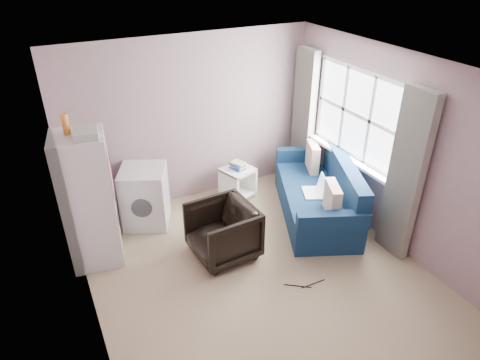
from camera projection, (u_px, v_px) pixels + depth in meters
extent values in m
cube|color=#937C60|center=(258.00, 274.00, 5.26)|extent=(3.80, 4.20, 0.02)
cube|color=silver|center=(264.00, 70.00, 4.02)|extent=(3.80, 4.20, 0.02)
cube|color=gray|center=(191.00, 121.00, 6.28)|extent=(3.80, 0.02, 2.50)
cube|color=gray|center=(407.00, 320.00, 3.00)|extent=(3.80, 0.02, 2.50)
cube|color=gray|center=(78.00, 233.00, 3.89)|extent=(0.02, 4.20, 2.50)
cube|color=gray|center=(393.00, 151.00, 5.39)|extent=(0.02, 4.20, 2.50)
cube|color=white|center=(357.00, 115.00, 5.80)|extent=(0.01, 1.60, 1.20)
imported|color=black|center=(223.00, 229.00, 5.39)|extent=(0.76, 0.80, 0.79)
cube|color=silver|center=(89.00, 201.00, 5.09)|extent=(0.67, 0.67, 1.72)
cube|color=#38373D|center=(117.00, 212.00, 5.28)|extent=(0.10, 0.54, 0.02)
cube|color=#38373D|center=(111.00, 169.00, 5.22)|extent=(0.02, 0.03, 0.49)
cube|color=silver|center=(111.00, 174.00, 4.98)|extent=(0.07, 0.41, 0.59)
cylinder|color=orange|center=(65.00, 124.00, 4.63)|extent=(0.09, 0.09, 0.24)
cube|color=#9FA097|center=(86.00, 133.00, 4.60)|extent=(0.30, 0.33, 0.09)
cube|color=silver|center=(145.00, 196.00, 6.00)|extent=(0.80, 0.80, 0.86)
cube|color=#38373D|center=(142.00, 172.00, 5.79)|extent=(0.74, 0.73, 0.05)
cylinder|color=#38373D|center=(142.00, 208.00, 5.73)|extent=(0.27, 0.13, 0.28)
cube|color=white|center=(238.00, 170.00, 6.62)|extent=(0.55, 0.55, 0.04)
cube|color=white|center=(238.00, 192.00, 6.82)|extent=(0.55, 0.55, 0.04)
cube|color=white|center=(228.00, 187.00, 6.60)|extent=(0.17, 0.43, 0.49)
cube|color=white|center=(247.00, 178.00, 6.85)|extent=(0.17, 0.43, 0.49)
cube|color=#234995|center=(238.00, 168.00, 6.60)|extent=(0.20, 0.25, 0.03)
cube|color=beige|center=(238.00, 166.00, 6.59)|extent=(0.22, 0.25, 0.03)
cube|color=#234995|center=(237.00, 165.00, 6.57)|extent=(0.19, 0.24, 0.03)
cube|color=beige|center=(238.00, 163.00, 6.56)|extent=(0.22, 0.25, 0.03)
cube|color=navy|center=(315.00, 202.00, 6.27)|extent=(1.61, 2.14, 0.43)
cube|color=navy|center=(343.00, 174.00, 6.07)|extent=(0.95, 1.85, 0.47)
cube|color=navy|center=(333.00, 220.00, 5.30)|extent=(0.90, 0.50, 0.21)
cube|color=navy|center=(305.00, 154.00, 6.93)|extent=(0.90, 0.50, 0.21)
cube|color=beige|center=(332.00, 200.00, 5.52)|extent=(0.29, 0.45, 0.43)
cube|color=beige|center=(313.00, 157.00, 6.60)|extent=(0.29, 0.45, 0.43)
cube|color=white|center=(312.00, 193.00, 6.06)|extent=(0.37, 0.42, 0.02)
cube|color=silver|center=(322.00, 185.00, 6.01)|extent=(0.20, 0.35, 0.23)
cube|color=white|center=(348.00, 157.00, 6.09)|extent=(0.14, 1.70, 0.04)
cube|color=white|center=(351.00, 155.00, 6.09)|extent=(0.02, 1.68, 0.05)
cube|color=white|center=(356.00, 115.00, 5.80)|extent=(0.02, 1.68, 0.05)
cube|color=white|center=(363.00, 71.00, 5.50)|extent=(0.02, 1.68, 0.05)
cube|color=white|center=(400.00, 136.00, 5.17)|extent=(0.02, 0.05, 1.20)
cube|color=white|center=(370.00, 121.00, 5.59)|extent=(0.02, 0.05, 1.20)
cube|color=white|center=(344.00, 109.00, 6.00)|extent=(0.02, 0.05, 1.20)
cube|color=white|center=(321.00, 98.00, 6.42)|extent=(0.02, 0.05, 1.20)
cube|color=beige|center=(406.00, 177.00, 5.12)|extent=(0.12, 0.46, 2.18)
cube|color=beige|center=(304.00, 118.00, 6.80)|extent=(0.12, 0.46, 2.18)
cylinder|color=black|center=(313.00, 284.00, 5.09)|extent=(0.32, 0.02, 0.01)
cylinder|color=black|center=(298.00, 286.00, 5.05)|extent=(0.27, 0.20, 0.01)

